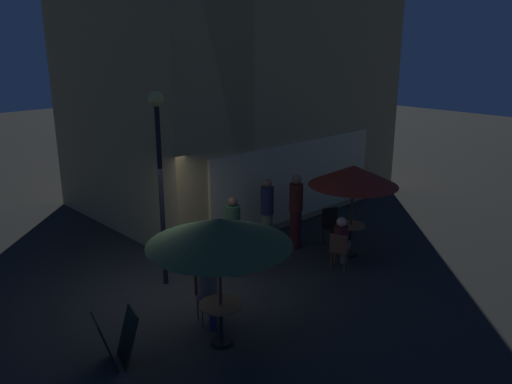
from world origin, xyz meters
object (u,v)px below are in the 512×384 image
Objects in this scene: cafe_chair_1 at (332,223)px; patron_standing_3 at (296,211)px; patron_seated_0 at (341,238)px; cafe_chair_0 at (339,248)px; menu_sandwich_board at (116,339)px; street_lamp_near_corner at (159,156)px; cafe_table_0 at (350,234)px; patron_seated_1 at (208,287)px; patron_standing_2 at (267,213)px; cafe_table_1 at (221,315)px; patio_umbrella_0 at (353,176)px; patio_umbrella_1 at (219,232)px; cafe_chair_2 at (206,291)px; patron_standing_4 at (233,236)px.

patron_standing_3 is at bearing -98.79° from cafe_chair_1.
cafe_chair_0 is at bearing -180.00° from patron_seated_0.
menu_sandwich_board is at bearing 157.46° from patron_seated_0.
cafe_table_0 is at bearing -24.09° from street_lamp_near_corner.
patron_standing_2 is (3.28, 1.80, 0.19)m from patron_seated_1.
cafe_table_1 is 4.88m from patio_umbrella_0.
patron_seated_0 is at bearing 13.10° from menu_sandwich_board.
street_lamp_near_corner is 2.17× the size of patron_standing_3.
patron_standing_3 is (-0.59, 1.21, -1.01)m from patio_umbrella_0.
patron_seated_1 is (0.27, 0.67, 0.17)m from cafe_table_1.
menu_sandwich_board is 1.10× the size of cafe_table_0.
patio_umbrella_0 is at bearing -173.15° from patron_standing_2.
patron_standing_3 is at bearing 26.01° from cafe_table_1.
patio_umbrella_1 is at bearing -103.52° from street_lamp_near_corner.
patio_umbrella_1 is 2.59× the size of cafe_chair_1.
cafe_chair_0 is (3.80, 0.46, -1.51)m from patio_umbrella_1.
patron_standing_2 is (3.22, 1.67, 0.32)m from cafe_chair_2.
menu_sandwich_board is 0.70× the size of patron_seated_0.
patron_seated_0 is at bearing 107.57° from cafe_chair_2.
patio_umbrella_0 is at bearing -62.11° from patron_standing_4.
cafe_table_1 is 0.60× the size of patron_seated_1.
cafe_table_1 is at bearing -103.52° from street_lamp_near_corner.
menu_sandwich_board is 6.16m from cafe_table_0.
patio_umbrella_1 is (-4.61, -0.76, 1.49)m from cafe_table_0.
cafe_table_0 is 0.64× the size of patron_seated_0.
patron_seated_0 is (3.61, -0.29, 0.11)m from cafe_chair_2.
cafe_chair_2 is 0.80× the size of patron_seated_0.
patron_standing_2 reaches higher than cafe_chair_0.
menu_sandwich_board is at bearing -63.94° from cafe_chair_1.
cafe_chair_0 is (-0.81, -0.30, -1.44)m from patio_umbrella_0.
menu_sandwich_board is 2.33m from patio_umbrella_1.
cafe_chair_0 is 0.68× the size of patron_seated_1.
patron_standing_4 is (1.60, 1.08, 0.32)m from cafe_chair_2.
patron_seated_1 is at bearing -100.26° from street_lamp_near_corner.
patio_umbrella_0 is at bearing -0.00° from patron_seated_0.
menu_sandwich_board is 0.87× the size of cafe_chair_2.
cafe_chair_1 is at bearing -150.69° from patron_standing_2.
patio_umbrella_1 reaches higher than patio_umbrella_0.
cafe_table_0 is 4.29m from cafe_chair_2.
patron_standing_2 is 1.73m from patron_standing_4.
patio_umbrella_1 reaches higher than patron_seated_0.
menu_sandwich_board is 0.68× the size of patron_seated_1.
menu_sandwich_board is at bearing 84.02° from patron_standing_2.
street_lamp_near_corner reaches higher than cafe_table_1.
street_lamp_near_corner is 3.47m from patron_standing_2.
patio_umbrella_0 reaches higher than patron_standing_2.
cafe_chair_0 is at bearing 162.17° from patron_standing_2.
menu_sandwich_board is at bearing -179.70° from patio_umbrella_0.
cafe_table_1 is (1.54, -0.72, 0.11)m from menu_sandwich_board.
patio_umbrella_1 reaches higher than menu_sandwich_board.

